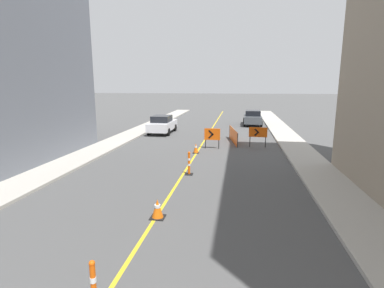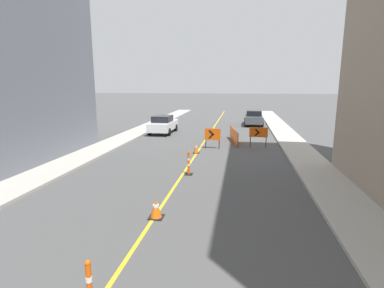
% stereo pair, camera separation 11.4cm
% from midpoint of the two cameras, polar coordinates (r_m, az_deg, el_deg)
% --- Properties ---
extents(lane_stripe, '(0.12, 54.37, 0.01)m').
position_cam_midpoint_polar(lane_stripe, '(22.50, 1.99, 0.29)').
color(lane_stripe, gold).
rests_on(lane_stripe, ground_plane).
extents(sidewalk_left, '(2.08, 54.37, 0.13)m').
position_cam_midpoint_polar(sidewalk_left, '(24.15, -13.60, 0.89)').
color(sidewalk_left, '#ADA89E').
rests_on(sidewalk_left, ground_plane).
extents(sidewalk_right, '(2.08, 54.37, 0.13)m').
position_cam_midpoint_polar(sidewalk_right, '(22.66, 18.63, -0.06)').
color(sidewalk_right, '#ADA89E').
rests_on(sidewalk_right, ground_plane).
extents(traffic_cone_second, '(0.47, 0.47, 0.64)m').
position_cam_midpoint_polar(traffic_cone_second, '(10.05, -6.92, -12.14)').
color(traffic_cone_second, black).
rests_on(traffic_cone_second, ground_plane).
extents(traffic_cone_third, '(0.38, 0.38, 0.64)m').
position_cam_midpoint_polar(traffic_cone_third, '(18.99, 0.56, -0.81)').
color(traffic_cone_third, black).
rests_on(traffic_cone_third, ground_plane).
extents(delineator_post_rear, '(0.36, 0.36, 1.14)m').
position_cam_midpoint_polar(delineator_post_rear, '(14.46, -0.80, -3.96)').
color(delineator_post_rear, black).
rests_on(delineator_post_rear, ground_plane).
extents(arrow_barricade_primary, '(1.07, 0.10, 1.38)m').
position_cam_midpoint_polar(arrow_barricade_primary, '(20.26, 3.71, 1.74)').
color(arrow_barricade_primary, '#EF560C').
rests_on(arrow_barricade_primary, ground_plane).
extents(arrow_barricade_secondary, '(1.25, 0.13, 1.39)m').
position_cam_midpoint_polar(arrow_barricade_secondary, '(21.15, 12.31, 2.06)').
color(arrow_barricade_secondary, '#EF560C').
rests_on(arrow_barricade_secondary, ground_plane).
extents(safety_mesh_fence, '(0.72, 4.05, 1.02)m').
position_cam_midpoint_polar(safety_mesh_fence, '(22.76, 7.72, 1.61)').
color(safety_mesh_fence, '#EF560C').
rests_on(safety_mesh_fence, ground_plane).
extents(parked_car_curb_near, '(1.93, 4.31, 1.59)m').
position_cam_midpoint_polar(parked_car_curb_near, '(26.87, -5.81, 3.76)').
color(parked_car_curb_near, silver).
rests_on(parked_car_curb_near, ground_plane).
extents(parked_car_curb_mid, '(1.94, 4.33, 1.59)m').
position_cam_midpoint_polar(parked_car_curb_mid, '(32.73, 11.37, 4.94)').
color(parked_car_curb_mid, '#474C51').
rests_on(parked_car_curb_mid, ground_plane).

